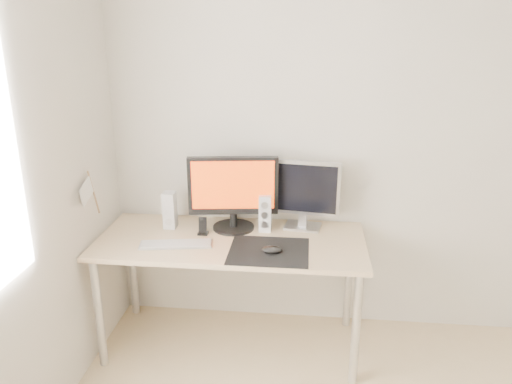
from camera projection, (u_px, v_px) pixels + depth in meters
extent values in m
plane|color=silver|center=(388.00, 144.00, 3.08)|extent=(3.50, 0.00, 3.50)
cube|color=black|center=(269.00, 251.00, 2.82)|extent=(0.45, 0.40, 0.00)
ellipsoid|color=black|center=(272.00, 250.00, 2.78)|extent=(0.12, 0.07, 0.04)
cube|color=#D1B587|center=(231.00, 241.00, 2.99)|extent=(1.60, 0.70, 0.03)
cylinder|color=silver|center=(99.00, 313.00, 2.91)|extent=(0.05, 0.05, 0.70)
cylinder|color=silver|center=(356.00, 329.00, 2.76)|extent=(0.05, 0.05, 0.70)
cylinder|color=silver|center=(133.00, 268.00, 3.45)|extent=(0.05, 0.05, 0.70)
cylinder|color=silver|center=(349.00, 279.00, 3.30)|extent=(0.05, 0.05, 0.70)
cylinder|color=black|center=(234.00, 227.00, 3.14)|extent=(0.29, 0.29, 0.02)
cylinder|color=black|center=(233.00, 217.00, 3.12)|extent=(0.05, 0.05, 0.12)
cube|color=black|center=(233.00, 186.00, 3.04)|extent=(0.55, 0.12, 0.36)
cube|color=orange|center=(233.00, 185.00, 3.01)|extent=(0.50, 0.07, 0.30)
cube|color=silver|center=(303.00, 226.00, 3.15)|extent=(0.24, 0.19, 0.01)
cube|color=#BDBCBF|center=(303.00, 218.00, 3.13)|extent=(0.06, 0.05, 0.10)
cube|color=#AAAAAC|center=(304.00, 188.00, 3.07)|extent=(0.45, 0.10, 0.34)
cube|color=black|center=(303.00, 189.00, 3.05)|extent=(0.41, 0.06, 0.30)
cube|color=silver|center=(170.00, 210.00, 3.12)|extent=(0.07, 0.08, 0.23)
cylinder|color=silver|center=(169.00, 222.00, 3.10)|extent=(0.04, 0.01, 0.04)
cylinder|color=silver|center=(168.00, 212.00, 3.08)|extent=(0.04, 0.01, 0.04)
cylinder|color=silver|center=(167.00, 203.00, 3.06)|extent=(0.04, 0.01, 0.04)
cube|color=white|center=(265.00, 213.00, 3.07)|extent=(0.07, 0.08, 0.23)
cylinder|color=silver|center=(265.00, 225.00, 3.05)|extent=(0.04, 0.01, 0.04)
cylinder|color=#ACACAE|center=(265.00, 215.00, 3.03)|extent=(0.04, 0.01, 0.04)
cylinder|color=#B5B4B7|center=(265.00, 205.00, 3.01)|extent=(0.04, 0.01, 0.04)
cube|color=#ACACAE|center=(176.00, 245.00, 2.89)|extent=(0.43, 0.19, 0.01)
cube|color=silver|center=(176.00, 243.00, 2.89)|extent=(0.41, 0.17, 0.01)
cube|color=black|center=(203.00, 233.00, 3.05)|extent=(0.06, 0.05, 0.01)
cube|color=black|center=(203.00, 225.00, 3.03)|extent=(0.05, 0.02, 0.10)
cylinder|color=#A57F54|center=(94.00, 193.00, 2.90)|extent=(0.01, 0.10, 0.29)
cube|color=white|center=(87.00, 191.00, 2.80)|extent=(0.00, 0.19, 0.15)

